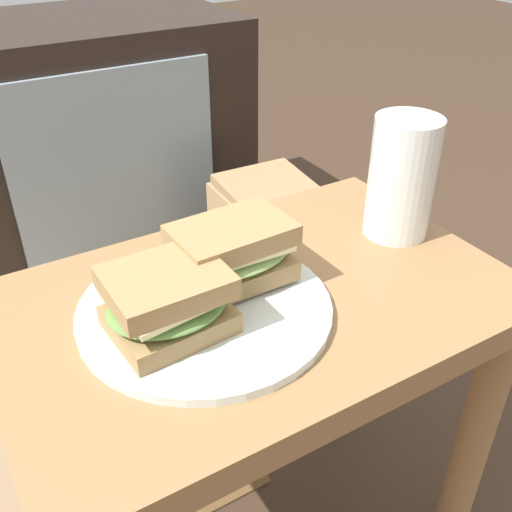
# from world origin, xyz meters

# --- Properties ---
(side_table) EXTENTS (0.56, 0.36, 0.46)m
(side_table) POSITION_xyz_m (0.00, 0.00, 0.37)
(side_table) COLOR olive
(side_table) RESTS_ON ground
(tv_cabinet) EXTENTS (0.96, 0.46, 0.58)m
(tv_cabinet) POSITION_xyz_m (-0.04, 0.95, 0.29)
(tv_cabinet) COLOR black
(tv_cabinet) RESTS_ON ground
(plate) EXTENTS (0.26, 0.26, 0.01)m
(plate) POSITION_xyz_m (-0.06, 0.00, 0.47)
(plate) COLOR silver
(plate) RESTS_ON side_table
(sandwich_front) EXTENTS (0.13, 0.11, 0.07)m
(sandwich_front) POSITION_xyz_m (-0.11, -0.02, 0.50)
(sandwich_front) COLOR #9E7A4C
(sandwich_front) RESTS_ON plate
(sandwich_back) EXTENTS (0.13, 0.09, 0.07)m
(sandwich_back) POSITION_xyz_m (-0.02, 0.02, 0.51)
(sandwich_back) COLOR #9E7A4C
(sandwich_back) RESTS_ON plate
(beer_glass) EXTENTS (0.08, 0.08, 0.15)m
(beer_glass) POSITION_xyz_m (0.22, 0.03, 0.53)
(beer_glass) COLOR silver
(beer_glass) RESTS_ON side_table
(paper_bag) EXTENTS (0.20, 0.18, 0.31)m
(paper_bag) POSITION_xyz_m (0.32, 0.51, 0.15)
(paper_bag) COLOR tan
(paper_bag) RESTS_ON ground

